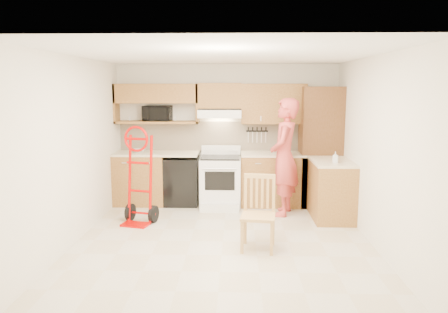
{
  "coord_description": "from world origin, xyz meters",
  "views": [
    {
      "loc": [
        0.19,
        -5.73,
        2.09
      ],
      "look_at": [
        0.0,
        0.5,
        1.1
      ],
      "focal_mm": 35.11,
      "sensor_mm": 36.0,
      "label": 1
    }
  ],
  "objects_px": {
    "person": "(284,157)",
    "microwave": "(157,113)",
    "dining_chair": "(258,213)",
    "hand_truck": "(137,180)",
    "range": "(220,177)"
  },
  "relations": [
    {
      "from": "microwave",
      "to": "range",
      "type": "distance_m",
      "value": 1.61
    },
    {
      "from": "microwave",
      "to": "range",
      "type": "height_order",
      "value": "microwave"
    },
    {
      "from": "person",
      "to": "dining_chair",
      "type": "bearing_deg",
      "value": -3.55
    },
    {
      "from": "person",
      "to": "microwave",
      "type": "bearing_deg",
      "value": -94.96
    },
    {
      "from": "range",
      "to": "dining_chair",
      "type": "xyz_separation_m",
      "value": [
        0.57,
        -2.07,
        -0.04
      ]
    },
    {
      "from": "person",
      "to": "dining_chair",
      "type": "relative_size",
      "value": 2.0
    },
    {
      "from": "microwave",
      "to": "range",
      "type": "bearing_deg",
      "value": -10.7
    },
    {
      "from": "dining_chair",
      "to": "hand_truck",
      "type": "bearing_deg",
      "value": 157.17
    },
    {
      "from": "microwave",
      "to": "range",
      "type": "xyz_separation_m",
      "value": [
        1.14,
        -0.29,
        -1.1
      ]
    },
    {
      "from": "range",
      "to": "person",
      "type": "xyz_separation_m",
      "value": [
        1.06,
        -0.45,
        0.44
      ]
    },
    {
      "from": "microwave",
      "to": "hand_truck",
      "type": "relative_size",
      "value": 0.36
    },
    {
      "from": "microwave",
      "to": "person",
      "type": "relative_size",
      "value": 0.26
    },
    {
      "from": "microwave",
      "to": "person",
      "type": "xyz_separation_m",
      "value": [
        2.2,
        -0.74,
        -0.67
      ]
    },
    {
      "from": "person",
      "to": "dining_chair",
      "type": "distance_m",
      "value": 1.76
    },
    {
      "from": "dining_chair",
      "to": "person",
      "type": "bearing_deg",
      "value": 80.14
    }
  ]
}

